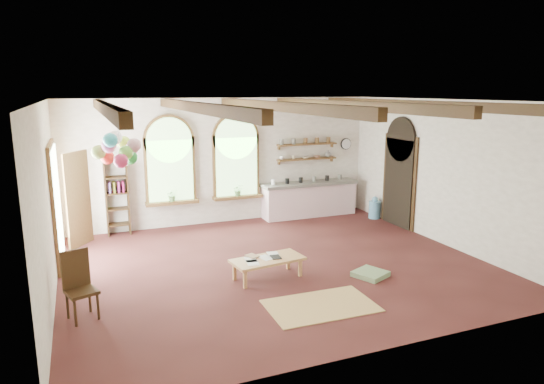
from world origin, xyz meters
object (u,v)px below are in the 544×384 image
kitchen_counter (309,199)px  balloon_cluster (119,149)px  coffee_table (268,261)px  side_chair (82,300)px

kitchen_counter → balloon_cluster: bearing=-154.7°
kitchen_counter → coffee_table: 4.64m
side_chair → balloon_cluster: bearing=66.0°
kitchen_counter → coffee_table: kitchen_counter is taller
kitchen_counter → coffee_table: bearing=-125.6°
kitchen_counter → balloon_cluster: 5.91m
coffee_table → balloon_cluster: (-2.37, 1.38, 2.00)m
coffee_table → kitchen_counter: bearing=54.4°
kitchen_counter → coffee_table: (-2.70, -3.78, -0.14)m
coffee_table → balloon_cluster: size_ratio=1.20×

